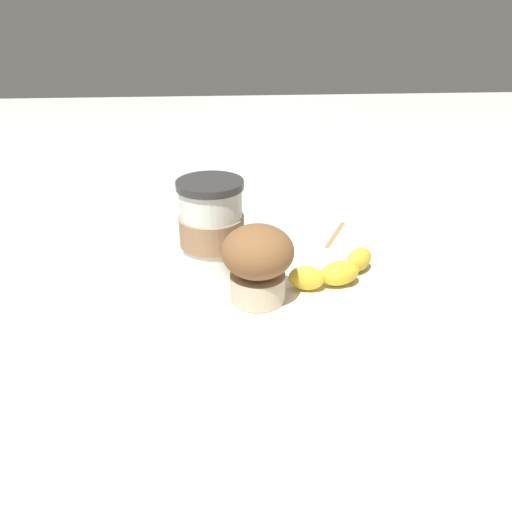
% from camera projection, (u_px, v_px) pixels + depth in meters
% --- Properties ---
extents(ground_plane, '(3.00, 3.00, 0.00)m').
position_uv_depth(ground_plane, '(256.00, 288.00, 0.68)').
color(ground_plane, beige).
extents(paper_napkin, '(0.27, 0.27, 0.00)m').
position_uv_depth(paper_napkin, '(256.00, 287.00, 0.68)').
color(paper_napkin, white).
rests_on(paper_napkin, ground_plane).
extents(coffee_cup, '(0.09, 0.09, 0.13)m').
position_uv_depth(coffee_cup, '(212.00, 226.00, 0.70)').
color(coffee_cup, silver).
rests_on(coffee_cup, paper_napkin).
extents(muffin, '(0.09, 0.09, 0.10)m').
position_uv_depth(muffin, '(258.00, 260.00, 0.63)').
color(muffin, beige).
rests_on(muffin, paper_napkin).
extents(banana, '(0.14, 0.09, 0.03)m').
position_uv_depth(banana, '(336.00, 270.00, 0.68)').
color(banana, gold).
rests_on(banana, paper_napkin).
extents(sugar_packet, '(0.06, 0.05, 0.01)m').
position_uv_depth(sugar_packet, '(210.00, 231.00, 0.83)').
color(sugar_packet, pink).
rests_on(sugar_packet, ground_plane).
extents(wooden_stirrer, '(0.06, 0.10, 0.00)m').
position_uv_depth(wooden_stirrer, '(335.00, 235.00, 0.83)').
color(wooden_stirrer, '#9E7547').
rests_on(wooden_stirrer, ground_plane).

